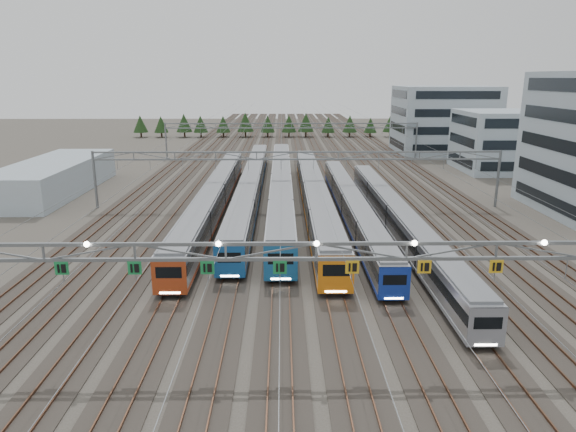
{
  "coord_description": "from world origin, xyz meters",
  "views": [
    {
      "loc": [
        -2.09,
        -29.99,
        17.71
      ],
      "look_at": [
        -1.49,
        22.39,
        3.5
      ],
      "focal_mm": 32.0,
      "sensor_mm": 36.0,
      "label": 1
    }
  ],
  "objects_px": {
    "gantry_mid": "(297,162)",
    "west_shed": "(53,177)",
    "train_a": "(215,196)",
    "depot_bldg_mid": "(498,141)",
    "train_c": "(281,185)",
    "gantry_near": "(316,255)",
    "depot_bldg_north": "(444,120)",
    "gantry_far": "(291,130)",
    "train_b": "(251,185)",
    "train_f": "(397,218)",
    "train_d": "(314,195)",
    "train_e": "(352,205)"
  },
  "relations": [
    {
      "from": "train_e",
      "to": "west_shed",
      "type": "height_order",
      "value": "west_shed"
    },
    {
      "from": "train_b",
      "to": "gantry_far",
      "type": "bearing_deg",
      "value": 80.23
    },
    {
      "from": "train_e",
      "to": "gantry_mid",
      "type": "relative_size",
      "value": 0.92
    },
    {
      "from": "train_a",
      "to": "train_c",
      "type": "height_order",
      "value": "train_c"
    },
    {
      "from": "train_a",
      "to": "depot_bldg_north",
      "type": "height_order",
      "value": "depot_bldg_north"
    },
    {
      "from": "train_e",
      "to": "gantry_near",
      "type": "distance_m",
      "value": 34.57
    },
    {
      "from": "train_c",
      "to": "train_a",
      "type": "bearing_deg",
      "value": -141.63
    },
    {
      "from": "train_d",
      "to": "gantry_mid",
      "type": "height_order",
      "value": "gantry_mid"
    },
    {
      "from": "train_e",
      "to": "depot_bldg_mid",
      "type": "bearing_deg",
      "value": 47.44
    },
    {
      "from": "train_b",
      "to": "train_d",
      "type": "distance_m",
      "value": 11.68
    },
    {
      "from": "gantry_mid",
      "to": "west_shed",
      "type": "xyz_separation_m",
      "value": [
        -38.27,
        10.13,
        -3.94
      ]
    },
    {
      "from": "depot_bldg_north",
      "to": "train_d",
      "type": "bearing_deg",
      "value": -121.57
    },
    {
      "from": "gantry_near",
      "to": "gantry_mid",
      "type": "relative_size",
      "value": 1.0
    },
    {
      "from": "gantry_mid",
      "to": "west_shed",
      "type": "bearing_deg",
      "value": 165.17
    },
    {
      "from": "gantry_near",
      "to": "gantry_far",
      "type": "relative_size",
      "value": 1.0
    },
    {
      "from": "west_shed",
      "to": "train_f",
      "type": "bearing_deg",
      "value": -24.64
    },
    {
      "from": "west_shed",
      "to": "train_a",
      "type": "bearing_deg",
      "value": -24.52
    },
    {
      "from": "train_e",
      "to": "west_shed",
      "type": "distance_m",
      "value": 48.04
    },
    {
      "from": "gantry_far",
      "to": "depot_bldg_mid",
      "type": "height_order",
      "value": "depot_bldg_mid"
    },
    {
      "from": "train_a",
      "to": "train_d",
      "type": "distance_m",
      "value": 13.51
    },
    {
      "from": "gantry_far",
      "to": "depot_bldg_mid",
      "type": "bearing_deg",
      "value": -21.58
    },
    {
      "from": "gantry_far",
      "to": "west_shed",
      "type": "distance_m",
      "value": 51.92
    },
    {
      "from": "depot_bldg_mid",
      "to": "train_c",
      "type": "bearing_deg",
      "value": -149.87
    },
    {
      "from": "gantry_far",
      "to": "depot_bldg_north",
      "type": "distance_m",
      "value": 38.0
    },
    {
      "from": "depot_bldg_north",
      "to": "train_e",
      "type": "bearing_deg",
      "value": -116.14
    },
    {
      "from": "train_c",
      "to": "train_f",
      "type": "height_order",
      "value": "train_c"
    },
    {
      "from": "gantry_far",
      "to": "depot_bldg_north",
      "type": "relative_size",
      "value": 2.56
    },
    {
      "from": "train_b",
      "to": "train_c",
      "type": "relative_size",
      "value": 1.0
    },
    {
      "from": "gantry_far",
      "to": "depot_bldg_mid",
      "type": "distance_m",
      "value": 42.73
    },
    {
      "from": "train_a",
      "to": "gantry_mid",
      "type": "relative_size",
      "value": 1.04
    },
    {
      "from": "gantry_near",
      "to": "west_shed",
      "type": "height_order",
      "value": "gantry_near"
    },
    {
      "from": "gantry_near",
      "to": "depot_bldg_mid",
      "type": "relative_size",
      "value": 3.52
    },
    {
      "from": "train_b",
      "to": "train_f",
      "type": "bearing_deg",
      "value": -45.59
    },
    {
      "from": "train_e",
      "to": "train_f",
      "type": "bearing_deg",
      "value": -52.94
    },
    {
      "from": "train_e",
      "to": "depot_bldg_north",
      "type": "relative_size",
      "value": 2.36
    },
    {
      "from": "train_d",
      "to": "train_a",
      "type": "bearing_deg",
      "value": -177.68
    },
    {
      "from": "train_a",
      "to": "gantry_near",
      "type": "xyz_separation_m",
      "value": [
        11.2,
        -37.92,
        4.97
      ]
    },
    {
      "from": "train_e",
      "to": "gantry_far",
      "type": "xyz_separation_m",
      "value": [
        -6.75,
        51.62,
        4.48
      ]
    },
    {
      "from": "depot_bldg_north",
      "to": "west_shed",
      "type": "distance_m",
      "value": 87.34
    },
    {
      "from": "gantry_near",
      "to": "gantry_mid",
      "type": "bearing_deg",
      "value": 89.93
    },
    {
      "from": "train_d",
      "to": "train_f",
      "type": "relative_size",
      "value": 1.09
    },
    {
      "from": "depot_bldg_mid",
      "to": "train_a",
      "type": "bearing_deg",
      "value": -148.3
    },
    {
      "from": "train_a",
      "to": "train_f",
      "type": "height_order",
      "value": "train_a"
    },
    {
      "from": "train_c",
      "to": "train_f",
      "type": "xyz_separation_m",
      "value": [
        13.5,
        -17.51,
        -0.29
      ]
    },
    {
      "from": "gantry_far",
      "to": "gantry_near",
      "type": "bearing_deg",
      "value": -90.03
    },
    {
      "from": "train_a",
      "to": "depot_bldg_north",
      "type": "distance_m",
      "value": 74.53
    },
    {
      "from": "train_d",
      "to": "depot_bldg_mid",
      "type": "height_order",
      "value": "depot_bldg_mid"
    },
    {
      "from": "gantry_mid",
      "to": "depot_bldg_mid",
      "type": "xyz_separation_m",
      "value": [
        39.73,
        29.29,
        -0.64
      ]
    },
    {
      "from": "train_c",
      "to": "depot_bldg_mid",
      "type": "xyz_separation_m",
      "value": [
        41.98,
        24.36,
        3.55
      ]
    },
    {
      "from": "gantry_mid",
      "to": "depot_bldg_north",
      "type": "bearing_deg",
      "value": 56.01
    }
  ]
}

